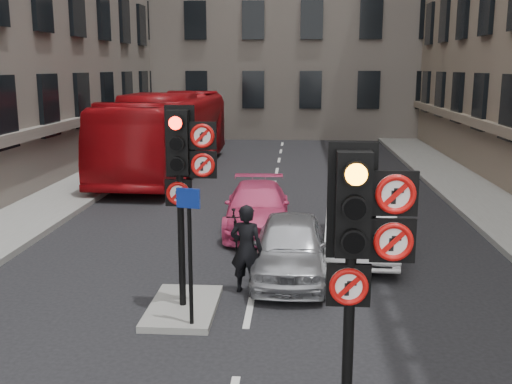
# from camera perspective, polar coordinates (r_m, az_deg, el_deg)

# --- Properties ---
(pavement_left) EXTENTS (3.00, 50.00, 0.16)m
(pavement_left) POSITION_cam_1_polar(r_m,az_deg,el_deg) (19.33, -20.72, -1.66)
(pavement_left) COLOR gray
(pavement_left) RESTS_ON ground
(centre_island) EXTENTS (1.20, 2.00, 0.12)m
(centre_island) POSITION_cam_1_polar(r_m,az_deg,el_deg) (11.12, -6.96, -10.86)
(centre_island) COLOR gray
(centre_island) RESTS_ON ground
(signal_near) EXTENTS (0.91, 0.40, 3.58)m
(signal_near) POSITION_cam_1_polar(r_m,az_deg,el_deg) (6.34, 9.88, -4.38)
(signal_near) COLOR black
(signal_near) RESTS_ON ground
(signal_far) EXTENTS (0.91, 0.40, 3.58)m
(signal_far) POSITION_cam_1_polar(r_m,az_deg,el_deg) (10.37, -6.86, 2.70)
(signal_far) COLOR black
(signal_far) RESTS_ON centre_island
(car_silver) EXTENTS (1.59, 3.81, 1.29)m
(car_silver) POSITION_cam_1_polar(r_m,az_deg,el_deg) (12.62, 3.29, -5.19)
(car_silver) COLOR #999AA0
(car_silver) RESTS_ON ground
(car_white) EXTENTS (1.89, 4.61, 1.49)m
(car_white) POSITION_cam_1_polar(r_m,az_deg,el_deg) (14.48, 9.85, -2.70)
(car_white) COLOR white
(car_white) RESTS_ON ground
(car_pink) EXTENTS (1.88, 4.27, 1.22)m
(car_pink) POSITION_cam_1_polar(r_m,az_deg,el_deg) (16.17, 0.13, -1.48)
(car_pink) COLOR #D73F73
(car_pink) RESTS_ON ground
(bus_red) EXTENTS (3.32, 11.97, 3.30)m
(bus_red) POSITION_cam_1_polar(r_m,az_deg,el_deg) (25.04, -8.42, 5.56)
(bus_red) COLOR #9A0B10
(bus_red) RESTS_ON ground
(motorcycle) EXTENTS (0.68, 1.55, 0.90)m
(motorcycle) POSITION_cam_1_polar(r_m,az_deg,el_deg) (14.64, -2.06, -3.55)
(motorcycle) COLOR black
(motorcycle) RESTS_ON ground
(motorcyclist) EXTENTS (0.71, 0.53, 1.76)m
(motorcyclist) POSITION_cam_1_polar(r_m,az_deg,el_deg) (11.63, -0.92, -5.44)
(motorcyclist) COLOR black
(motorcyclist) RESTS_ON ground
(info_sign) EXTENTS (0.40, 0.16, 2.32)m
(info_sign) POSITION_cam_1_polar(r_m,az_deg,el_deg) (9.79, -6.35, -4.34)
(info_sign) COLOR black
(info_sign) RESTS_ON centre_island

